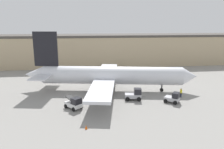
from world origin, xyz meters
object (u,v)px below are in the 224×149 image
Objects in this scene: belt_loader_truck at (74,103)px; pushback_tug at (173,98)px; baggage_tug at (134,95)px; safety_cone_near at (86,127)px; airplane at (107,76)px; ground_crew_worker at (181,93)px.

belt_loader_truck is 17.13m from pushback_tug.
baggage_tug is 13.55m from safety_cone_near.
baggage_tug is at bearing -44.57° from airplane.
airplane is at bearing 134.50° from baggage_tug.
safety_cone_near is at bearing -95.20° from airplane.
ground_crew_worker is at bearing 30.55° from safety_cone_near.
airplane is 19.87× the size of ground_crew_worker.
baggage_tug is at bearing -160.43° from pushback_tug.
pushback_tug reaches higher than ground_crew_worker.
ground_crew_worker is 0.57× the size of baggage_tug.
belt_loader_truck is (-10.69, -2.97, -0.04)m from baggage_tug.
airplane is at bearing 74.72° from safety_cone_near.
ground_crew_worker is at bearing 57.90° from belt_loader_truck.
airplane is at bearing 103.73° from belt_loader_truck.
ground_crew_worker is at bearing -13.60° from airplane.
airplane is 11.61× the size of pushback_tug.
belt_loader_truck is 1.06× the size of pushback_tug.
airplane is 10.97× the size of belt_loader_truck.
baggage_tug is 5.66× the size of safety_cone_near.
airplane is at bearing -179.06° from pushback_tug.
safety_cone_near is (-8.83, -10.25, -0.71)m from baggage_tug.
safety_cone_near is at bearing -121.60° from baggage_tug.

